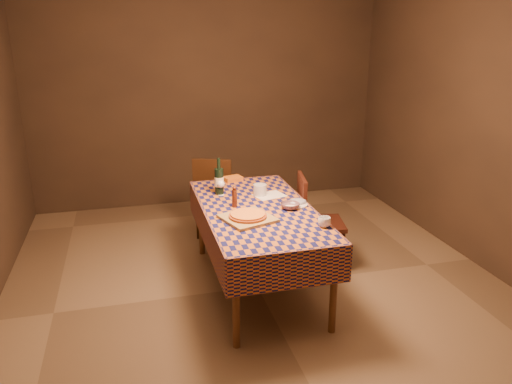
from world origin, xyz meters
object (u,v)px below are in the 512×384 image
pizza (248,215)px  chair_far (215,192)px  bowl (290,206)px  cutting_board (248,218)px  dining_table (257,216)px  chair_right (313,217)px  wine_bottle (219,181)px  white_plate (295,204)px

pizza → chair_far: bearing=90.5°
bowl → cutting_board: bearing=-159.2°
cutting_board → pizza: (0.00, 0.00, 0.03)m
bowl → pizza: bearing=-159.2°
dining_table → chair_right: size_ratio=1.98×
cutting_board → chair_right: bearing=33.8°
dining_table → bowl: (0.27, -0.09, 0.10)m
chair_right → pizza: bearing=-146.2°
dining_table → pizza: 0.31m
dining_table → wine_bottle: 0.56m
pizza → white_plate: size_ratio=1.44×
chair_far → chair_right: bearing=-51.2°
white_plate → cutting_board: bearing=-154.3°
cutting_board → white_plate: bearing=25.7°
cutting_board → white_plate: 0.54m
bowl → chair_right: chair_right is taller
bowl → chair_far: chair_far is taller
chair_far → chair_right: 1.26m
pizza → wine_bottle: wine_bottle is taller
wine_bottle → pizza: bearing=-81.8°
cutting_board → pizza: pizza is taller
wine_bottle → chair_far: 0.88m
pizza → white_plate: pizza is taller
cutting_board → bowl: (0.41, 0.16, 0.01)m
dining_table → bowl: 0.30m
wine_bottle → cutting_board: bearing=-81.8°
dining_table → chair_far: (-0.16, 1.25, -0.17)m
cutting_board → pizza: size_ratio=1.17×
dining_table → white_plate: 0.35m
dining_table → cutting_board: bearing=-120.7°
white_plate → chair_far: chair_far is taller
white_plate → chair_far: 1.38m
dining_table → wine_bottle: (-0.25, 0.46, 0.21)m
chair_far → chair_right: (0.79, -0.98, 0.00)m
bowl → white_plate: bearing=47.0°
pizza → chair_right: chair_right is taller
cutting_board → wine_bottle: (-0.10, 0.71, 0.12)m
wine_bottle → chair_right: wine_bottle is taller
dining_table → pizza: (-0.15, -0.25, 0.11)m
bowl → wine_bottle: 0.76m
white_plate → chair_right: size_ratio=0.24×
bowl → chair_right: (0.36, 0.36, -0.27)m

